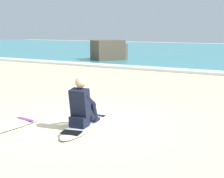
% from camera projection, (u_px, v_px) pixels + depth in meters
% --- Properties ---
extents(ground_plane, '(80.00, 80.00, 0.00)m').
position_uv_depth(ground_plane, '(83.00, 123.00, 6.64)').
color(ground_plane, beige).
extents(breaking_foam, '(80.00, 0.90, 0.11)m').
position_uv_depth(breaking_foam, '(199.00, 72.00, 14.26)').
color(breaking_foam, white).
rests_on(breaking_foam, ground).
extents(surfboard_main, '(0.97, 2.15, 0.08)m').
position_uv_depth(surfboard_main, '(85.00, 124.00, 6.48)').
color(surfboard_main, silver).
rests_on(surfboard_main, ground).
extents(surfer_seated, '(0.41, 0.73, 0.95)m').
position_uv_depth(surfer_seated, '(82.00, 107.00, 6.24)').
color(surfer_seated, black).
rests_on(surfer_seated, surfboard_main).
extents(surfboard_spare_near, '(0.74, 2.03, 0.08)m').
position_uv_depth(surfboard_spare_near, '(2.00, 127.00, 6.27)').
color(surfboard_spare_near, white).
rests_on(surfboard_spare_near, ground).
extents(rock_outcrop_distant, '(2.11, 2.50, 1.26)m').
position_uv_depth(rock_outcrop_distant, '(109.00, 51.00, 19.49)').
color(rock_outcrop_distant, brown).
rests_on(rock_outcrop_distant, ground).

